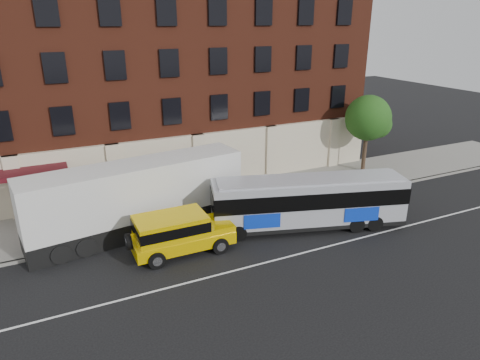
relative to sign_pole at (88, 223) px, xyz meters
name	(u,v)px	position (x,y,z in m)	size (l,w,h in m)	color
ground	(279,265)	(8.50, -6.15, -1.45)	(120.00, 120.00, 0.00)	black
sidewalk	(213,201)	(8.50, 2.85, -1.38)	(60.00, 6.00, 0.15)	gray
kerb	(231,218)	(8.50, -0.15, -1.38)	(60.00, 0.25, 0.15)	gray
lane_line	(274,260)	(8.50, -5.65, -1.45)	(60.00, 0.12, 0.01)	silver
building	(174,77)	(8.49, 10.77, 6.13)	(30.00, 12.10, 15.00)	#5D2416
sign_pole	(88,223)	(0.00, 0.00, 0.00)	(0.30, 0.20, 2.50)	gray
street_tree	(368,120)	(22.04, 3.34, 2.96)	(3.60, 3.60, 6.20)	#39281C
city_bus	(309,201)	(12.23, -3.13, 0.29)	(11.75, 5.65, 3.16)	#9EA0A8
yellow_suv	(177,231)	(4.23, -2.64, -0.20)	(5.73, 2.54, 2.19)	#D3AB00
shipping_container	(138,199)	(2.95, 0.71, 0.63)	(12.88, 4.32, 4.21)	black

